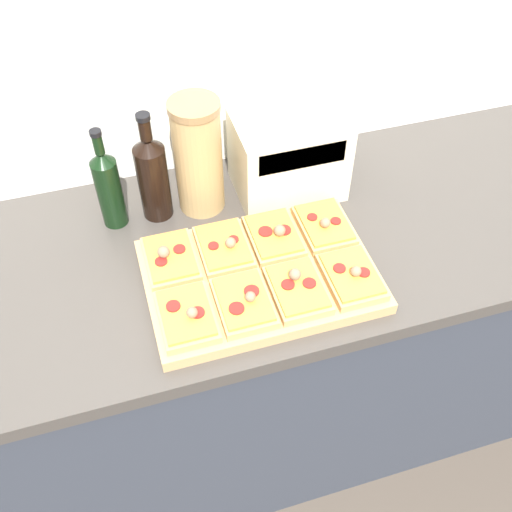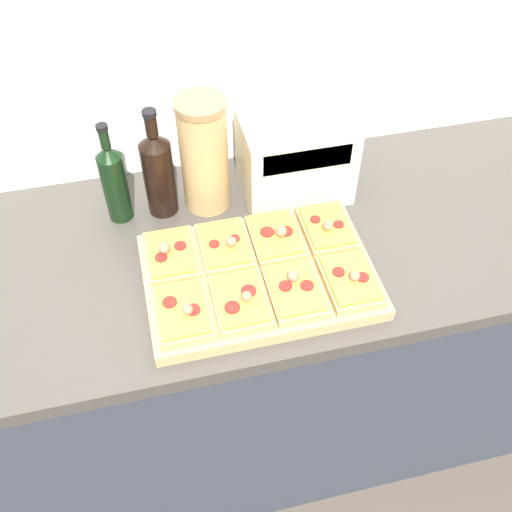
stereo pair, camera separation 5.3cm
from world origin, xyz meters
TOP-DOWN VIEW (x-y plane):
  - ground_plane at (0.00, 0.00)m, footprint 12.00×12.00m
  - wall_back at (0.00, 0.67)m, footprint 6.00×0.06m
  - kitchen_counter at (0.00, 0.32)m, footprint 2.63×0.67m
  - cutting_board at (-0.06, 0.20)m, footprint 0.51×0.35m
  - pizza_slice_back_left at (-0.24, 0.28)m, footprint 0.11×0.16m
  - pizza_slice_back_midleft at (-0.12, 0.28)m, footprint 0.11×0.16m
  - pizza_slice_back_midright at (0.00, 0.28)m, footprint 0.11×0.16m
  - pizza_slice_back_right at (0.12, 0.28)m, footprint 0.11×0.16m
  - pizza_slice_front_left at (-0.24, 0.12)m, footprint 0.11×0.16m
  - pizza_slice_front_midleft at (-0.12, 0.12)m, footprint 0.11×0.16m
  - pizza_slice_front_midright at (0.00, 0.12)m, footprint 0.11×0.16m
  - pizza_slice_front_right at (0.12, 0.12)m, footprint 0.11×0.16m
  - olive_oil_bottle at (-0.34, 0.49)m, footprint 0.06×0.06m
  - wine_bottle at (-0.24, 0.49)m, footprint 0.07×0.07m
  - grain_jar_tall at (-0.12, 0.49)m, footprint 0.12×0.12m
  - toaster_oven at (0.10, 0.49)m, footprint 0.29×0.19m

SIDE VIEW (x-z plane):
  - ground_plane at x=0.00m, z-range 0.00..0.00m
  - kitchen_counter at x=0.00m, z-range 0.00..0.92m
  - cutting_board at x=-0.06m, z-range 0.92..0.95m
  - pizza_slice_front_midleft at x=-0.12m, z-range 0.94..0.99m
  - pizza_slice_front_right at x=0.12m, z-range 0.94..0.99m
  - pizza_slice_back_right at x=0.12m, z-range 0.94..0.99m
  - pizza_slice_back_midleft at x=-0.12m, z-range 0.94..0.99m
  - pizza_slice_front_left at x=-0.24m, z-range 0.94..0.99m
  - pizza_slice_front_midright at x=0.00m, z-range 0.94..0.99m
  - pizza_slice_back_midright at x=0.00m, z-range 0.94..0.99m
  - pizza_slice_back_left at x=-0.24m, z-range 0.94..0.99m
  - toaster_oven at x=0.10m, z-range 0.92..1.13m
  - olive_oil_bottle at x=-0.34m, z-range 0.90..1.17m
  - wine_bottle at x=-0.24m, z-range 0.90..1.19m
  - grain_jar_tall at x=-0.12m, z-range 0.92..1.22m
  - wall_back at x=0.00m, z-range 0.00..2.50m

